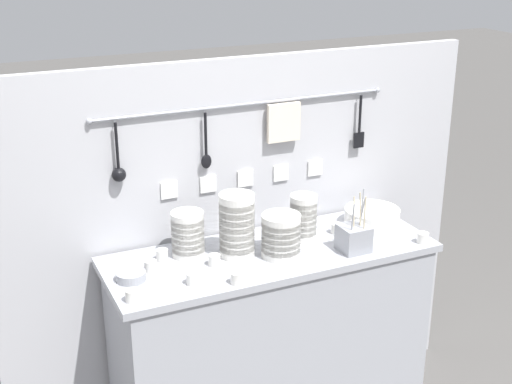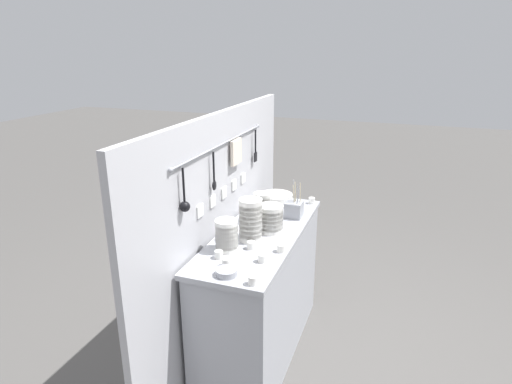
% 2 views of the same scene
% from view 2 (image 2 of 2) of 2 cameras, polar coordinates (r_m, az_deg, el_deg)
% --- Properties ---
extents(ground_plane, '(20.00, 20.00, 0.00)m').
position_cam_2_polar(ground_plane, '(3.21, 0.63, -20.22)').
color(ground_plane, '#514F4C').
extents(counter, '(1.35, 0.49, 0.91)m').
position_cam_2_polar(counter, '(2.95, 0.66, -13.32)').
color(counter, '#9EA0A8').
rests_on(counter, ground).
extents(back_wall, '(2.15, 0.09, 1.65)m').
position_cam_2_polar(back_wall, '(2.86, -4.60, -5.92)').
color(back_wall, '#B2B2B7').
rests_on(back_wall, ground).
extents(bowl_stack_nested_right, '(0.14, 0.14, 0.26)m').
position_cam_2_polar(bowl_stack_nested_right, '(2.57, -0.72, -3.73)').
color(bowl_stack_nested_right, silver).
rests_on(bowl_stack_nested_right, counter).
extents(bowl_stack_short_front, '(0.11, 0.11, 0.19)m').
position_cam_2_polar(bowl_stack_short_front, '(2.86, 0.82, -1.97)').
color(bowl_stack_short_front, silver).
rests_on(bowl_stack_short_front, counter).
extents(bowl_stack_tall_left, '(0.13, 0.13, 0.19)m').
position_cam_2_polar(bowl_stack_tall_left, '(2.46, -3.93, -5.78)').
color(bowl_stack_tall_left, silver).
rests_on(bowl_stack_tall_left, counter).
extents(bowl_stack_wide_centre, '(0.16, 0.16, 0.18)m').
position_cam_2_polar(bowl_stack_wide_centre, '(2.70, 1.97, -3.56)').
color(bowl_stack_wide_centre, silver).
rests_on(bowl_stack_wide_centre, counter).
extents(plate_stack, '(0.24, 0.24, 0.07)m').
position_cam_2_polar(plate_stack, '(3.20, 2.72, -0.89)').
color(plate_stack, silver).
rests_on(plate_stack, counter).
extents(steel_mixing_bowl, '(0.11, 0.11, 0.03)m').
position_cam_2_polar(steel_mixing_bowl, '(2.24, -3.97, -10.62)').
color(steel_mixing_bowl, '#93969E').
rests_on(steel_mixing_bowl, counter).
extents(cutlery_caddy, '(0.11, 0.11, 0.25)m').
position_cam_2_polar(cutlery_caddy, '(2.95, 5.09, -2.29)').
color(cutlery_caddy, '#93969E').
rests_on(cutlery_caddy, counter).
extents(cup_edge_near, '(0.05, 0.05, 0.04)m').
position_cam_2_polar(cup_edge_near, '(3.03, 1.99, -2.32)').
color(cup_edge_near, silver).
rests_on(cup_edge_near, counter).
extents(cup_back_left, '(0.05, 0.05, 0.04)m').
position_cam_2_polar(cup_back_left, '(2.36, 0.82, -8.80)').
color(cup_back_left, silver).
rests_on(cup_back_left, counter).
extents(cup_mid_row, '(0.05, 0.05, 0.04)m').
position_cam_2_polar(cup_mid_row, '(2.84, -1.68, -3.79)').
color(cup_mid_row, silver).
rests_on(cup_mid_row, counter).
extents(cup_front_right, '(0.05, 0.05, 0.04)m').
position_cam_2_polar(cup_front_right, '(2.47, 3.34, -7.49)').
color(cup_front_right, silver).
rests_on(cup_front_right, counter).
extents(cup_centre, '(0.05, 0.05, 0.04)m').
position_cam_2_polar(cup_centre, '(2.15, -0.45, -11.69)').
color(cup_centre, silver).
rests_on(cup_centre, counter).
extents(cup_beside_plates, '(0.05, 0.05, 0.04)m').
position_cam_2_polar(cup_beside_plates, '(2.40, -4.99, -8.30)').
color(cup_beside_plates, silver).
rests_on(cup_beside_plates, counter).
extents(cup_back_right, '(0.05, 0.05, 0.04)m').
position_cam_2_polar(cup_back_right, '(2.32, -3.99, -9.34)').
color(cup_back_right, silver).
rests_on(cup_back_right, counter).
extents(cup_by_caddy, '(0.05, 0.05, 0.04)m').
position_cam_2_polar(cup_by_caddy, '(2.50, -0.65, -7.11)').
color(cup_by_caddy, silver).
rests_on(cup_by_caddy, counter).
extents(cup_front_left, '(0.05, 0.05, 0.04)m').
position_cam_2_polar(cup_front_left, '(3.22, 7.43, -1.14)').
color(cup_front_left, silver).
rests_on(cup_front_left, counter).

